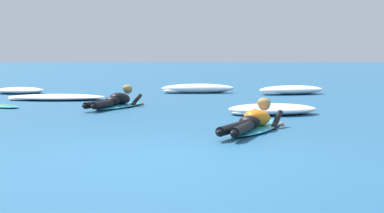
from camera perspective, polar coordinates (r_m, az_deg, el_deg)
The scene contains 8 objects.
ground_plane at distance 17.21m, azimuth -1.77°, elevation 0.86°, with size 120.00×120.00×0.00m, color #235B84.
surfer_near at distance 9.83m, azimuth 5.70°, elevation -1.45°, with size 1.42×2.54×0.53m.
surfer_far at distance 14.02m, azimuth -6.88°, elevation 0.45°, with size 1.31×2.39×0.53m.
whitewater_front at distance 19.38m, azimuth -15.42°, elevation 1.41°, with size 1.61×1.32×0.19m.
whitewater_mid_left at distance 12.57m, azimuth 7.37°, elevation -0.26°, with size 1.87×1.28×0.21m.
whitewater_mid_right at distance 18.62m, azimuth 9.07°, elevation 1.49°, with size 2.23×1.52×0.26m.
whitewater_back at distance 18.97m, azimuth 0.54°, elevation 1.64°, with size 2.27×0.91×0.28m.
whitewater_far_band at distance 16.60m, azimuth -12.28°, elevation 0.83°, with size 2.59×1.28×0.15m.
Camera 1 is at (0.05, -7.17, 1.24)m, focal length 58.30 mm.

